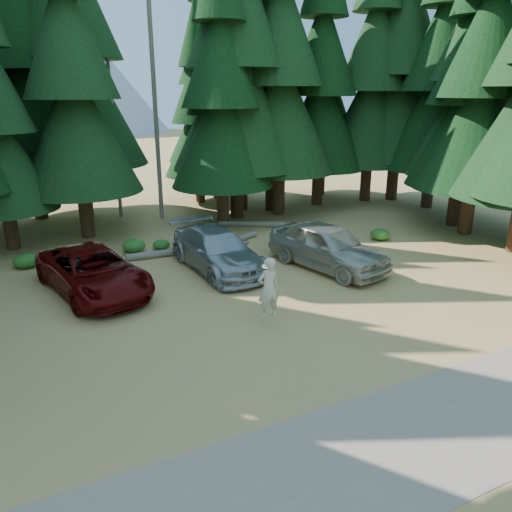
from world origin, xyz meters
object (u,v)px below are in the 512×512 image
Objects in this scene: log_left at (177,251)px; log_mid at (252,224)px; red_pickup at (93,271)px; silver_minivan_right at (327,246)px; silver_minivan_center at (217,250)px; log_right at (224,244)px; frisbee_player at (268,288)px.

log_mid is at bearing 32.52° from log_left.
silver_minivan_right is at bearing -21.97° from red_pickup.
silver_minivan_right is at bearing -59.67° from log_mid.
silver_minivan_center is 1.54× the size of log_mid.
red_pickup is 1.28× the size of log_left.
log_left reaches higher than log_right.
frisbee_player is at bearing -83.73° from log_left.
silver_minivan_center is at bearing -66.60° from log_left.
log_left is at bearing 126.05° from silver_minivan_right.
frisbee_player reaches higher than silver_minivan_right.
red_pickup is 4.96m from silver_minivan_center.
log_mid is (4.80, 10.86, -1.11)m from frisbee_player.
silver_minivan_right is 2.77× the size of frisbee_player.
log_right is (2.32, 0.12, -0.01)m from log_left.
frisbee_player is 0.43× the size of log_right.
log_mid reaches higher than log_right.
log_left is at bearing 22.62° from red_pickup.
log_left is at bearing 157.91° from log_right.
red_pickup is at bearing -117.38° from log_mid.
red_pickup is 6.86m from frisbee_player.
silver_minivan_right is 5.93m from frisbee_player.
log_left is at bearing -89.48° from frisbee_player.
silver_minivan_center is 1.03× the size of silver_minivan_right.
log_left is at bearing 106.08° from silver_minivan_center.
red_pickup is at bearing 179.51° from log_right.
log_left is 2.32m from log_right.
log_right is (1.41, 2.66, -0.67)m from silver_minivan_center.
frisbee_player is at bearing -99.35° from silver_minivan_center.
frisbee_player is 8.45m from log_right.
silver_minivan_center is 1.25× the size of log_left.
log_left reaches higher than log_mid.
log_left is 0.98× the size of log_right.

